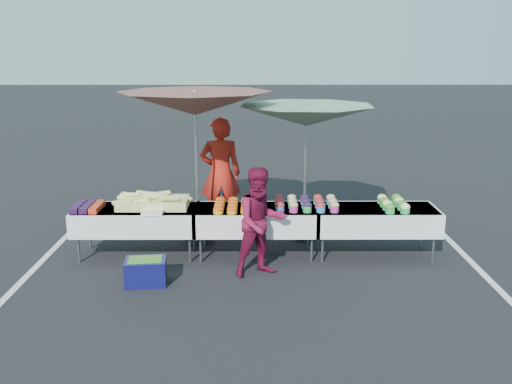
{
  "coord_description": "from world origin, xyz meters",
  "views": [
    {
      "loc": [
        -0.03,
        -8.23,
        3.11
      ],
      "look_at": [
        0.0,
        0.0,
        1.0
      ],
      "focal_mm": 40.0,
      "sensor_mm": 36.0,
      "label": 1
    }
  ],
  "objects_px": {
    "table_left": "(137,219)",
    "customer": "(261,222)",
    "table_center": "(256,219)",
    "umbrella_left": "(195,105)",
    "umbrella_right": "(306,117)",
    "vendor": "(220,173)",
    "storage_bin": "(146,271)",
    "table_right": "(375,219)"
  },
  "relations": [
    {
      "from": "table_right",
      "to": "storage_bin",
      "type": "bearing_deg",
      "value": -161.8
    },
    {
      "from": "table_left",
      "to": "customer",
      "type": "relative_size",
      "value": 1.22
    },
    {
      "from": "table_right",
      "to": "table_left",
      "type": "bearing_deg",
      "value": 180.0
    },
    {
      "from": "customer",
      "to": "umbrella_left",
      "type": "relative_size",
      "value": 0.61
    },
    {
      "from": "umbrella_right",
      "to": "storage_bin",
      "type": "height_order",
      "value": "umbrella_right"
    },
    {
      "from": "table_left",
      "to": "customer",
      "type": "distance_m",
      "value": 2.02
    },
    {
      "from": "storage_bin",
      "to": "customer",
      "type": "bearing_deg",
      "value": 6.07
    },
    {
      "from": "table_center",
      "to": "storage_bin",
      "type": "height_order",
      "value": "table_center"
    },
    {
      "from": "table_left",
      "to": "umbrella_left",
      "type": "height_order",
      "value": "umbrella_left"
    },
    {
      "from": "vendor",
      "to": "umbrella_right",
      "type": "height_order",
      "value": "umbrella_right"
    },
    {
      "from": "umbrella_left",
      "to": "table_left",
      "type": "bearing_deg",
      "value": -143.0
    },
    {
      "from": "table_center",
      "to": "umbrella_left",
      "type": "height_order",
      "value": "umbrella_left"
    },
    {
      "from": "umbrella_left",
      "to": "vendor",
      "type": "bearing_deg",
      "value": 66.15
    },
    {
      "from": "customer",
      "to": "umbrella_right",
      "type": "distance_m",
      "value": 2.13
    },
    {
      "from": "table_left",
      "to": "umbrella_right",
      "type": "height_order",
      "value": "umbrella_right"
    },
    {
      "from": "umbrella_right",
      "to": "table_left",
      "type": "bearing_deg",
      "value": -162.9
    },
    {
      "from": "storage_bin",
      "to": "umbrella_right",
      "type": "bearing_deg",
      "value": 33.48
    },
    {
      "from": "table_left",
      "to": "storage_bin",
      "type": "height_order",
      "value": "table_left"
    },
    {
      "from": "table_center",
      "to": "umbrella_left",
      "type": "distance_m",
      "value": 2.01
    },
    {
      "from": "table_left",
      "to": "umbrella_right",
      "type": "xyz_separation_m",
      "value": [
        2.6,
        0.8,
        1.44
      ]
    },
    {
      "from": "vendor",
      "to": "umbrella_left",
      "type": "distance_m",
      "value": 1.51
    },
    {
      "from": "table_center",
      "to": "vendor",
      "type": "distance_m",
      "value": 1.58
    },
    {
      "from": "table_left",
      "to": "table_center",
      "type": "bearing_deg",
      "value": 0.0
    },
    {
      "from": "storage_bin",
      "to": "vendor",
      "type": "bearing_deg",
      "value": 64.6
    },
    {
      "from": "vendor",
      "to": "table_center",
      "type": "bearing_deg",
      "value": 109.68
    },
    {
      "from": "customer",
      "to": "umbrella_right",
      "type": "bearing_deg",
      "value": 41.69
    },
    {
      "from": "table_center",
      "to": "umbrella_left",
      "type": "xyz_separation_m",
      "value": [
        -0.94,
        0.64,
        1.65
      ]
    },
    {
      "from": "customer",
      "to": "umbrella_left",
      "type": "bearing_deg",
      "value": 102.98
    },
    {
      "from": "table_center",
      "to": "customer",
      "type": "relative_size",
      "value": 1.22
    },
    {
      "from": "umbrella_left",
      "to": "table_right",
      "type": "bearing_deg",
      "value": -13.21
    },
    {
      "from": "table_right",
      "to": "vendor",
      "type": "distance_m",
      "value": 2.82
    },
    {
      "from": "umbrella_right",
      "to": "storage_bin",
      "type": "bearing_deg",
      "value": -140.56
    },
    {
      "from": "table_center",
      "to": "umbrella_right",
      "type": "height_order",
      "value": "umbrella_right"
    },
    {
      "from": "table_right",
      "to": "storage_bin",
      "type": "relative_size",
      "value": 3.22
    },
    {
      "from": "table_center",
      "to": "storage_bin",
      "type": "xyz_separation_m",
      "value": [
        -1.49,
        -1.08,
        -0.4
      ]
    },
    {
      "from": "vendor",
      "to": "customer",
      "type": "distance_m",
      "value": 2.26
    },
    {
      "from": "customer",
      "to": "storage_bin",
      "type": "xyz_separation_m",
      "value": [
        -1.55,
        -0.33,
        -0.58
      ]
    },
    {
      "from": "table_center",
      "to": "umbrella_left",
      "type": "bearing_deg",
      "value": 145.71
    },
    {
      "from": "table_right",
      "to": "storage_bin",
      "type": "height_order",
      "value": "table_right"
    },
    {
      "from": "umbrella_left",
      "to": "umbrella_right",
      "type": "relative_size",
      "value": 0.91
    },
    {
      "from": "table_center",
      "to": "storage_bin",
      "type": "distance_m",
      "value": 1.88
    },
    {
      "from": "vendor",
      "to": "customer",
      "type": "xyz_separation_m",
      "value": [
        0.68,
        -2.15,
        -0.21
      ]
    }
  ]
}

